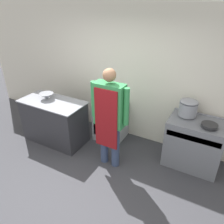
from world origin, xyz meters
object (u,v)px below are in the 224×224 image
mixing_bowl (47,96)px  stock_pot (188,108)px  fridge_unit (111,121)px  saute_pan (210,125)px  stove (193,143)px  person_cook (109,114)px

mixing_bowl → stock_pot: stock_pot is taller
fridge_unit → stock_pot: (1.50, 0.06, 0.66)m
fridge_unit → saute_pan: bearing=-4.6°
stock_pot → saute_pan: (0.40, -0.21, -0.12)m
stove → saute_pan: size_ratio=3.62×
stove → person_cook: (-1.31, -0.71, 0.59)m
person_cook → saute_pan: (1.49, 0.60, -0.11)m
stove → stock_pot: (-0.21, 0.11, 0.61)m
saute_pan → fridge_unit: bearing=175.4°
stove → stock_pot: stock_pot is taller
person_cook → saute_pan: size_ratio=7.04×
fridge_unit → stove: bearing=-1.6°
fridge_unit → saute_pan: size_ratio=3.10×
stove → saute_pan: (0.19, -0.11, 0.49)m
stove → fridge_unit: stove is taller
stove → saute_pan: bearing=-29.7°
stove → stock_pot: size_ratio=2.99×
mixing_bowl → saute_pan: bearing=8.3°
fridge_unit → stock_pot: size_ratio=2.56×
fridge_unit → person_cook: 1.07m
stove → mixing_bowl: bearing=-169.1°
stock_pot → fridge_unit: bearing=-177.7°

